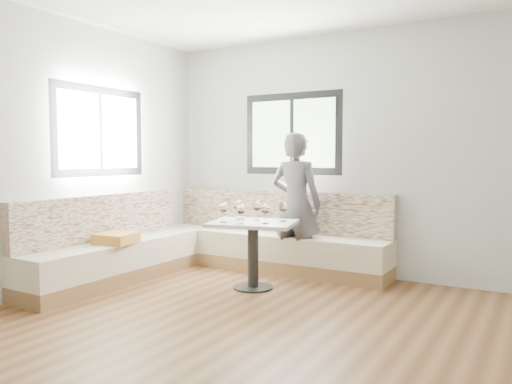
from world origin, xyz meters
TOP-DOWN VIEW (x-y plane):
  - room at (-0.08, 0.08)m, footprint 5.01×5.01m
  - banquette at (-1.59, 1.63)m, footprint 2.90×2.80m
  - table at (-0.79, 1.37)m, footprint 0.99×0.86m
  - person at (-0.66, 2.12)m, footprint 0.60×0.40m
  - olive_ramekin at (-0.97, 1.41)m, footprint 0.10×0.10m
  - wine_glass_a at (-1.02, 1.16)m, footprint 0.09×0.09m
  - wine_glass_b at (-0.79, 1.14)m, footprint 0.09×0.09m
  - wine_glass_c at (-0.60, 1.29)m, footprint 0.09×0.09m
  - wine_glass_d at (-0.82, 1.51)m, footprint 0.09×0.09m
  - wine_glass_e at (-0.53, 1.53)m, footprint 0.09×0.09m
  - wine_glass_f at (-1.05, 1.47)m, footprint 0.09×0.09m

SIDE VIEW (x-z plane):
  - banquette at x=-1.59m, z-range -0.14..0.81m
  - table at x=-0.79m, z-range 0.17..0.87m
  - olive_ramekin at x=-0.97m, z-range 0.70..0.74m
  - person at x=-0.66m, z-range 0.00..1.65m
  - wine_glass_a at x=-1.02m, z-range 0.74..0.95m
  - wine_glass_b at x=-0.79m, z-range 0.74..0.95m
  - wine_glass_c at x=-0.60m, z-range 0.74..0.95m
  - wine_glass_d at x=-0.82m, z-range 0.74..0.95m
  - wine_glass_e at x=-0.53m, z-range 0.74..0.95m
  - wine_glass_f at x=-1.05m, z-range 0.74..0.95m
  - room at x=-0.08m, z-range 0.01..2.82m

